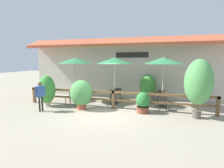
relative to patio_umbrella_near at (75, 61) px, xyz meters
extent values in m
plane|color=#9E937F|center=(2.79, -2.15, -2.61)|extent=(60.00, 60.00, 0.00)
cube|color=#BCB7A8|center=(2.79, 2.05, -0.81)|extent=(14.00, 0.40, 3.60)
cube|color=#B25133|center=(2.79, 1.50, 1.26)|extent=(14.28, 1.48, 0.70)
cube|color=black|center=(3.33, 1.82, 0.39)|extent=(2.23, 0.04, 0.36)
cube|color=brown|center=(2.79, -1.10, -1.72)|extent=(10.40, 0.14, 0.11)
cube|color=brown|center=(2.79, -1.10, -2.14)|extent=(10.40, 0.10, 0.09)
cube|color=brown|center=(-2.34, -1.10, -2.14)|extent=(0.14, 0.14, 0.95)
cube|color=brown|center=(2.79, -1.10, -2.14)|extent=(0.14, 0.14, 0.95)
cube|color=brown|center=(7.92, -1.10, -2.14)|extent=(0.14, 0.14, 0.95)
cylinder|color=#B7B2A8|center=(0.00, 0.00, -1.37)|extent=(0.06, 0.06, 2.49)
cone|color=#33844C|center=(0.00, 0.00, 0.01)|extent=(2.21, 2.21, 0.37)
sphere|color=#B2ADA3|center=(0.00, 0.00, 0.19)|extent=(0.07, 0.07, 0.07)
cylinder|color=#4C3826|center=(0.00, 0.00, -1.87)|extent=(0.93, 0.93, 0.05)
cylinder|color=#333333|center=(0.00, 0.00, -2.25)|extent=(0.07, 0.07, 0.72)
cylinder|color=#333333|center=(0.00, 0.00, -2.60)|extent=(0.51, 0.51, 0.03)
cube|color=#332D28|center=(-0.02, -0.78, -2.18)|extent=(0.49, 0.49, 0.05)
cube|color=#332D28|center=(0.02, -0.60, -1.96)|extent=(0.40, 0.11, 0.40)
cylinder|color=#2D2D2D|center=(-0.24, -0.93, -2.41)|extent=(0.04, 0.04, 0.41)
cylinder|color=#2D2D2D|center=(0.13, -1.01, -2.41)|extent=(0.04, 0.04, 0.41)
cylinder|color=#2D2D2D|center=(-0.17, -0.56, -2.41)|extent=(0.04, 0.04, 0.41)
cylinder|color=#2D2D2D|center=(0.21, -0.63, -2.41)|extent=(0.04, 0.04, 0.41)
cube|color=#332D28|center=(0.03, 0.78, -2.18)|extent=(0.50, 0.50, 0.05)
cube|color=#332D28|center=(0.08, 0.60, -1.96)|extent=(0.40, 0.12, 0.40)
cylinder|color=#2D2D2D|center=(0.18, 1.01, -2.41)|extent=(0.04, 0.04, 0.41)
cylinder|color=#2D2D2D|center=(-0.19, 0.93, -2.41)|extent=(0.04, 0.04, 0.41)
cylinder|color=#2D2D2D|center=(0.26, 0.64, -2.41)|extent=(0.04, 0.04, 0.41)
cylinder|color=#2D2D2D|center=(-0.11, 0.56, -2.41)|extent=(0.04, 0.04, 0.41)
cylinder|color=#B7B2A8|center=(2.57, 0.05, -1.37)|extent=(0.06, 0.06, 2.49)
cone|color=#33844C|center=(2.57, 0.05, 0.01)|extent=(2.21, 2.21, 0.37)
sphere|color=#B2ADA3|center=(2.57, 0.05, 0.19)|extent=(0.07, 0.07, 0.07)
cylinder|color=#4C3826|center=(2.57, 0.05, -1.87)|extent=(0.93, 0.93, 0.05)
cylinder|color=#333333|center=(2.57, 0.05, -2.25)|extent=(0.07, 0.07, 0.72)
cylinder|color=#333333|center=(2.57, 0.05, -2.60)|extent=(0.51, 0.51, 0.03)
cube|color=#332D28|center=(2.62, -0.72, -2.18)|extent=(0.47, 0.47, 0.05)
cube|color=#332D28|center=(2.65, -0.53, -1.96)|extent=(0.40, 0.09, 0.40)
cylinder|color=#2D2D2D|center=(2.41, -0.88, -2.41)|extent=(0.04, 0.04, 0.41)
cylinder|color=#2D2D2D|center=(2.78, -0.93, -2.41)|extent=(0.04, 0.04, 0.41)
cylinder|color=#2D2D2D|center=(2.46, -0.51, -2.41)|extent=(0.04, 0.04, 0.41)
cylinder|color=#2D2D2D|center=(2.84, -0.56, -2.41)|extent=(0.04, 0.04, 0.41)
cube|color=#332D28|center=(2.61, 0.83, -2.18)|extent=(0.50, 0.50, 0.05)
cube|color=#332D28|center=(2.65, 0.64, -1.96)|extent=(0.40, 0.12, 0.40)
cylinder|color=#2D2D2D|center=(2.75, 1.05, -2.41)|extent=(0.04, 0.04, 0.41)
cylinder|color=#2D2D2D|center=(2.38, 0.97, -2.41)|extent=(0.04, 0.04, 0.41)
cylinder|color=#2D2D2D|center=(2.83, 0.68, -2.41)|extent=(0.04, 0.04, 0.41)
cylinder|color=#2D2D2D|center=(2.46, 0.60, -2.41)|extent=(0.04, 0.04, 0.41)
cylinder|color=#B7B2A8|center=(5.39, 0.02, -1.37)|extent=(0.06, 0.06, 2.49)
cone|color=#33844C|center=(5.39, 0.02, 0.01)|extent=(2.21, 2.21, 0.37)
sphere|color=#B2ADA3|center=(5.39, 0.02, 0.19)|extent=(0.07, 0.07, 0.07)
cylinder|color=#4C3826|center=(5.39, 0.02, -1.87)|extent=(0.93, 0.93, 0.05)
cylinder|color=#333333|center=(5.39, 0.02, -2.25)|extent=(0.07, 0.07, 0.72)
cylinder|color=#333333|center=(5.39, 0.02, -2.60)|extent=(0.51, 0.51, 0.03)
cube|color=#332D28|center=(5.44, -0.78, -2.18)|extent=(0.46, 0.46, 0.05)
cube|color=#332D28|center=(5.46, -0.59, -1.96)|extent=(0.40, 0.07, 0.40)
cylinder|color=#2D2D2D|center=(5.24, -0.95, -2.41)|extent=(0.04, 0.04, 0.41)
cylinder|color=#2D2D2D|center=(5.62, -0.98, -2.41)|extent=(0.04, 0.04, 0.41)
cylinder|color=#2D2D2D|center=(5.27, -0.57, -2.41)|extent=(0.04, 0.04, 0.41)
cylinder|color=#2D2D2D|center=(5.65, -0.60, -2.41)|extent=(0.04, 0.04, 0.41)
cube|color=#332D28|center=(5.37, 0.83, -2.18)|extent=(0.49, 0.49, 0.05)
cube|color=#332D28|center=(5.33, 0.64, -1.96)|extent=(0.40, 0.11, 0.40)
cylinder|color=#2D2D2D|center=(5.59, 0.98, -2.41)|extent=(0.04, 0.04, 0.41)
cylinder|color=#2D2D2D|center=(5.21, 1.05, -2.41)|extent=(0.04, 0.04, 0.41)
cylinder|color=#2D2D2D|center=(5.52, 0.61, -2.41)|extent=(0.04, 0.04, 0.41)
cylinder|color=#2D2D2D|center=(5.14, 0.67, -2.41)|extent=(0.04, 0.04, 0.41)
cylinder|color=#9E4C33|center=(1.17, -1.69, -2.46)|extent=(0.49, 0.49, 0.31)
cylinder|color=#9E4C33|center=(1.17, -1.69, -2.33)|extent=(0.52, 0.52, 0.04)
ellipsoid|color=#4C934C|center=(1.17, -1.69, -1.72)|extent=(1.22, 1.10, 1.38)
cylinder|color=#564C47|center=(6.91, -1.67, -2.43)|extent=(0.37, 0.37, 0.36)
cylinder|color=#564C47|center=(6.91, -1.67, -2.27)|extent=(0.40, 0.40, 0.04)
cylinder|color=brown|center=(6.91, -1.67, -1.94)|extent=(0.07, 0.07, 0.62)
ellipsoid|color=#4C934C|center=(6.91, -1.67, -0.94)|extent=(1.24, 1.11, 2.06)
cylinder|color=brown|center=(4.45, -1.50, -2.46)|extent=(0.58, 0.58, 0.31)
cylinder|color=brown|center=(4.45, -1.50, -2.32)|extent=(0.63, 0.63, 0.04)
ellipsoid|color=#287033|center=(4.45, -1.50, -1.96)|extent=(0.70, 0.63, 0.81)
cylinder|color=#B7AD99|center=(-1.01, -1.64, -2.47)|extent=(0.29, 0.29, 0.30)
cylinder|color=#B7AD99|center=(-1.01, -1.64, -2.34)|extent=(0.32, 0.32, 0.04)
ellipsoid|color=#3D8E38|center=(-1.01, -1.64, -1.63)|extent=(0.98, 0.88, 1.61)
cylinder|color=#B7AD99|center=(4.47, 1.40, -2.44)|extent=(0.54, 0.54, 0.35)
cylinder|color=#B7AD99|center=(4.47, 1.40, -2.28)|extent=(0.58, 0.58, 0.04)
ellipsoid|color=#3D8E38|center=(4.47, 1.40, -1.64)|extent=(0.99, 0.89, 1.47)
cylinder|color=black|center=(-0.70, -2.72, -2.22)|extent=(0.09, 0.09, 0.78)
cylinder|color=black|center=(-0.65, -2.58, -2.22)|extent=(0.09, 0.09, 0.78)
cube|color=#33569E|center=(-0.67, -2.65, -1.56)|extent=(0.32, 0.46, 0.55)
cylinder|color=#33569E|center=(-0.75, -2.88, -1.56)|extent=(0.07, 0.07, 0.53)
cylinder|color=#33569E|center=(-0.59, -2.42, -1.56)|extent=(0.07, 0.07, 0.53)
sphere|color=brown|center=(-0.67, -2.65, -1.16)|extent=(0.21, 0.21, 0.21)
camera|label=1|loc=(5.24, -10.16, 0.02)|focal=28.00mm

